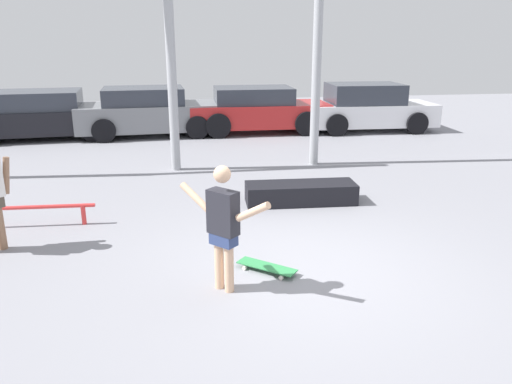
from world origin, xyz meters
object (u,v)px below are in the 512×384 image
parked_car_black (41,115)px  parked_car_red (257,110)px  parked_car_grey (149,112)px  grind_rail (26,210)px  skateboarder (223,223)px  parked_car_white (367,108)px  skateboard (267,267)px  grind_box (301,193)px

parked_car_black → parked_car_red: bearing=-4.6°
parked_car_grey → parked_car_red: bearing=-3.1°
grind_rail → parked_car_red: (4.74, 7.30, 0.40)m
parked_car_black → skateboarder: bearing=-70.7°
parked_car_black → parked_car_white: parked_car_white is taller
skateboard → parked_car_grey: parked_car_grey is taller
parked_car_black → parked_car_white: size_ratio=1.16×
grind_box → parked_car_black: 9.07m
grind_rail → parked_car_red: bearing=57.0°
parked_car_grey → grind_box: bearing=-70.4°
parked_car_grey → parked_car_white: parked_car_white is taller
grind_box → parked_car_black: size_ratio=0.41×
skateboarder → parked_car_grey: size_ratio=0.35×
skateboard → grind_rail: 3.95m
skateboard → parked_car_black: bearing=157.2°
parked_car_black → parked_car_white: 9.60m
parked_car_black → grind_box: bearing=-53.7°
grind_box → parked_car_black: parked_car_black is taller
skateboarder → skateboard: 1.01m
skateboard → parked_car_black: size_ratio=0.16×
skateboard → grind_rail: grind_rail is taller
skateboard → parked_car_white: bearing=102.5°
grind_rail → parked_car_grey: size_ratio=0.49×
parked_car_grey → grind_rail: bearing=-105.0°
skateboarder → grind_box: size_ratio=0.77×
parked_car_white → parked_car_black: bearing=-179.8°
skateboarder → parked_car_white: 10.91m
grind_box → parked_car_white: parked_car_white is taller
parked_car_grey → parked_car_black: bearing=176.0°
grind_rail → parked_car_black: 7.50m
parked_car_black → parked_car_red: size_ratio=1.11×
grind_box → grind_rail: 4.43m
parked_car_red → parked_car_white: parked_car_white is taller
skateboard → parked_car_red: (1.39, 9.39, 0.60)m
grind_rail → parked_car_white: parked_car_white is taller
parked_car_black → grind_rail: bearing=-82.8°
parked_car_red → parked_car_white: bearing=-3.6°
grind_rail → parked_car_black: (-1.49, 7.34, 0.38)m
skateboarder → parked_car_red: size_ratio=0.35×
skateboarder → grind_rail: size_ratio=0.72×
grind_box → parked_car_grey: parked_car_grey is taller
skateboarder → grind_box: (1.62, 2.92, -0.64)m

